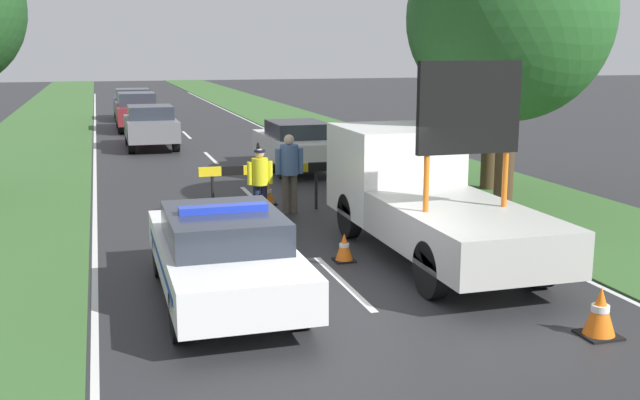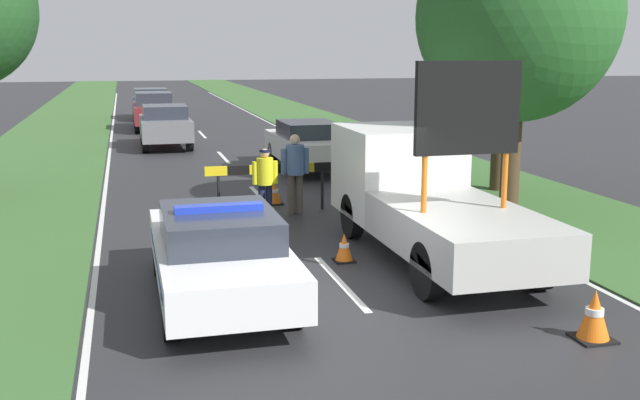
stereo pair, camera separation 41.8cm
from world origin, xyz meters
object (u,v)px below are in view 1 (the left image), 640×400
(queued_car_suv_grey, at_px, (151,126))
(police_car, at_px, (223,253))
(work_truck, at_px, (420,192))
(police_officer, at_px, (260,178))
(queued_car_van_white, at_px, (296,144))
(queued_car_wagon_maroon, at_px, (137,111))
(utility_pole, at_px, (445,70))
(traffic_cone_near_truck, at_px, (268,193))
(traffic_cone_centre_front, at_px, (600,312))
(roadside_tree_mid_left, at_px, (495,18))
(roadside_tree_near_left, at_px, (512,16))
(queued_car_hatch_blue, at_px, (133,104))
(pedestrian_civilian, at_px, (289,168))
(traffic_cone_near_police, at_px, (344,247))
(road_barrier, at_px, (265,173))

(queued_car_suv_grey, bearing_deg, police_car, 89.39)
(work_truck, xyz_separation_m, queued_car_suv_grey, (-3.73, 16.24, -0.26))
(police_officer, xyz_separation_m, queued_car_van_white, (2.52, 6.50, -0.14))
(queued_car_van_white, relative_size, queued_car_suv_grey, 1.14)
(queued_car_wagon_maroon, bearing_deg, utility_pole, 108.62)
(queued_car_suv_grey, distance_m, queued_car_wagon_maroon, 6.66)
(traffic_cone_near_truck, bearing_deg, traffic_cone_centre_front, -76.28)
(roadside_tree_mid_left, bearing_deg, roadside_tree_near_left, -114.54)
(queued_car_suv_grey, bearing_deg, police_officer, 96.35)
(queued_car_suv_grey, distance_m, queued_car_hatch_blue, 12.29)
(traffic_cone_near_truck, relative_size, queued_car_suv_grey, 0.14)
(police_officer, relative_size, utility_pole, 0.25)
(roadside_tree_near_left, xyz_separation_m, utility_pole, (-0.20, 2.59, -1.15))
(police_car, distance_m, traffic_cone_centre_front, 5.30)
(police_officer, bearing_deg, queued_car_suv_grey, -73.21)
(pedestrian_civilian, xyz_separation_m, roadside_tree_mid_left, (5.79, 1.37, 3.38))
(pedestrian_civilian, xyz_separation_m, queued_car_wagon_maroon, (-2.36, 19.15, -0.17))
(police_car, relative_size, police_officer, 3.07)
(traffic_cone_near_police, relative_size, roadside_tree_near_left, 0.08)
(pedestrian_civilian, bearing_deg, utility_pole, -20.58)
(police_car, xyz_separation_m, traffic_cone_near_police, (2.37, 1.44, -0.47))
(queued_car_suv_grey, bearing_deg, queued_car_wagon_maroon, -88.65)
(police_car, bearing_deg, roadside_tree_mid_left, 41.07)
(traffic_cone_centre_front, relative_size, roadside_tree_near_left, 0.10)
(police_car, bearing_deg, traffic_cone_near_truck, 73.23)
(pedestrian_civilian, xyz_separation_m, utility_pole, (3.96, 0.40, 2.13))
(pedestrian_civilian, distance_m, traffic_cone_near_police, 4.13)
(pedestrian_civilian, distance_m, queued_car_wagon_maroon, 19.29)
(work_truck, bearing_deg, traffic_cone_near_truck, -73.49)
(traffic_cone_near_truck, xyz_separation_m, queued_car_van_white, (2.01, 4.92, 0.51))
(road_barrier, bearing_deg, traffic_cone_near_police, -84.11)
(road_barrier, relative_size, roadside_tree_mid_left, 0.44)
(traffic_cone_near_truck, xyz_separation_m, queued_car_wagon_maroon, (-2.10, 18.00, 0.61))
(queued_car_van_white, bearing_deg, traffic_cone_near_police, 79.99)
(road_barrier, height_order, utility_pole, utility_pole)
(pedestrian_civilian, height_order, queued_car_suv_grey, pedestrian_civilian)
(traffic_cone_near_police, xyz_separation_m, queued_car_hatch_blue, (-2.25, 28.83, 0.57))
(work_truck, height_order, traffic_cone_near_truck, work_truck)
(queued_car_hatch_blue, bearing_deg, pedestrian_civilian, 95.27)
(police_car, relative_size, queued_car_wagon_maroon, 1.06)
(traffic_cone_centre_front, bearing_deg, queued_car_van_white, 91.20)
(work_truck, xyz_separation_m, traffic_cone_centre_front, (0.53, -4.57, -0.77))
(traffic_cone_near_truck, xyz_separation_m, queued_car_suv_grey, (-1.95, 11.34, 0.56))
(traffic_cone_near_police, relative_size, roadside_tree_mid_left, 0.07)
(traffic_cone_centre_front, xyz_separation_m, traffic_cone_near_truck, (-2.31, 9.47, -0.05))
(work_truck, height_order, traffic_cone_near_police, work_truck)
(traffic_cone_centre_front, distance_m, utility_pole, 9.38)
(queued_car_wagon_maroon, bearing_deg, queued_car_hatch_blue, -90.80)
(roadside_tree_mid_left, bearing_deg, police_car, -140.03)
(pedestrian_civilian, height_order, traffic_cone_near_police, pedestrian_civilian)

